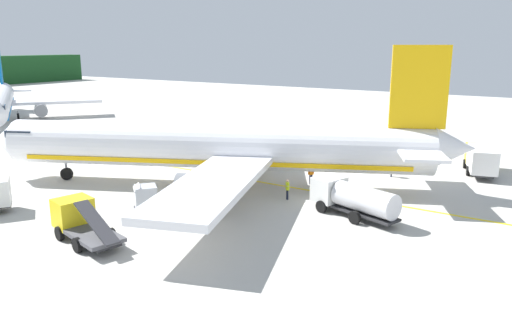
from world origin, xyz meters
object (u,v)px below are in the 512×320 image
object	(u,v)px
crew_marshaller	(287,188)
crew_loader_right	(392,166)
service_truck_fuel	(481,158)
airliner_foreground	(221,147)
service_truck_pushback	(80,220)
service_truck_catering	(353,197)
cargo_container_near	(146,199)
airliner_mid_apron	(0,102)
crew_loader_left	(311,173)

from	to	relation	value
crew_marshaller	crew_loader_right	xyz separation A→B (m)	(11.13, -4.86, 0.09)
service_truck_fuel	crew_loader_right	size ratio (longest dim) A/B	3.88
airliner_foreground	service_truck_pushback	world-z (taller)	airliner_foreground
service_truck_fuel	service_truck_catering	bearing A→B (deg)	161.43
cargo_container_near	crew_marshaller	world-z (taller)	cargo_container_near
cargo_container_near	crew_marshaller	size ratio (longest dim) A/B	1.49
airliner_foreground	cargo_container_near	bearing A→B (deg)	176.05
cargo_container_near	airliner_foreground	bearing A→B (deg)	-3.95
service_truck_catering	airliner_mid_apron	bearing A→B (deg)	79.13
service_truck_fuel	crew_loader_right	world-z (taller)	service_truck_fuel
service_truck_fuel	crew_loader_left	world-z (taller)	service_truck_fuel
crew_loader_left	crew_loader_right	distance (m)	8.07
airliner_foreground	crew_loader_left	bearing A→B (deg)	-53.37
airliner_foreground	service_truck_catering	xyz separation A→B (m)	(-1.27, -12.43, -1.99)
service_truck_fuel	cargo_container_near	bearing A→B (deg)	142.56
service_truck_fuel	crew_marshaller	world-z (taller)	service_truck_fuel
crew_marshaller	crew_loader_left	size ratio (longest dim) A/B	0.95
service_truck_pushback	crew_loader_right	size ratio (longest dim) A/B	3.59
service_truck_pushback	cargo_container_near	world-z (taller)	service_truck_pushback
crew_marshaller	crew_loader_right	size ratio (longest dim) A/B	0.92
airliner_foreground	crew_loader_left	xyz separation A→B (m)	(4.67, -6.28, -2.38)
crew_marshaller	crew_loader_right	world-z (taller)	crew_loader_right
airliner_foreground	service_truck_catering	distance (m)	12.65
airliner_mid_apron	cargo_container_near	size ratio (longest dim) A/B	13.92
service_truck_fuel	crew_loader_right	distance (m)	8.65
crew_marshaller	crew_loader_left	bearing A→B (deg)	4.39
airliner_foreground	service_truck_fuel	xyz separation A→B (m)	(16.17, -18.29, -1.87)
crew_loader_right	crew_marshaller	bearing A→B (deg)	156.43
service_truck_pushback	crew_loader_right	xyz separation A→B (m)	(25.06, -12.03, -0.15)
crew_marshaller	airliner_foreground	bearing A→B (deg)	87.20
service_truck_pushback	airliner_mid_apron	bearing A→B (deg)	63.66
crew_loader_right	airliner_foreground	bearing A→B (deg)	133.18
airliner_mid_apron	crew_marshaller	distance (m)	59.34
service_truck_pushback	crew_loader_left	xyz separation A→B (m)	(18.92, -6.79, -0.18)
airliner_foreground	crew_loader_right	xyz separation A→B (m)	(10.81, -11.52, -2.35)
service_truck_catering	airliner_foreground	bearing A→B (deg)	84.19
crew_marshaller	service_truck_fuel	bearing A→B (deg)	-35.17
airliner_mid_apron	service_truck_pushback	bearing A→B (deg)	-116.34
cargo_container_near	crew_loader_left	distance (m)	14.83
airliner_mid_apron	service_truck_catering	size ratio (longest dim) A/B	4.85
cargo_container_near	service_truck_catering	bearing A→B (deg)	-61.01
airliner_mid_apron	cargo_container_near	distance (m)	54.61
cargo_container_near	crew_marshaller	bearing A→B (deg)	-41.63
airliner_foreground	crew_loader_right	size ratio (longest dim) A/B	22.36
crew_marshaller	crew_loader_right	distance (m)	12.15
airliner_mid_apron	service_truck_pushback	distance (m)	56.98
service_truck_pushback	crew_loader_left	distance (m)	20.10
airliner_mid_apron	service_truck_pushback	world-z (taller)	airliner_mid_apron
airliner_foreground	crew_loader_left	distance (m)	8.18
airliner_mid_apron	crew_loader_left	bearing A→B (deg)	-96.27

